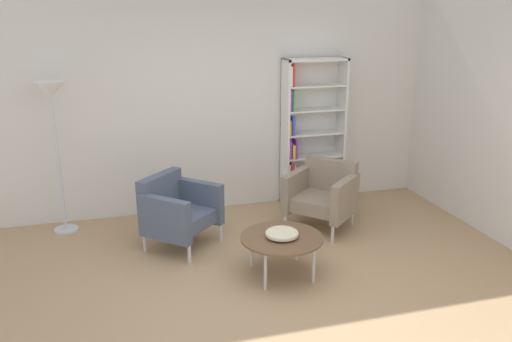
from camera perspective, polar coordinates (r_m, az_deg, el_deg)
ground_plane at (r=4.88m, az=1.66°, el=-13.68°), size 8.32×8.32×0.00m
plaster_back_panel at (r=6.66m, az=-4.62°, el=8.06°), size 6.40×0.12×2.90m
bookshelf_tall at (r=6.90m, az=5.66°, el=3.95°), size 0.80×0.30×1.90m
coffee_table_low at (r=5.14m, az=2.80°, el=-7.38°), size 0.80×0.80×0.40m
decorative_bowl at (r=5.11m, az=2.81°, el=-6.73°), size 0.32×0.32×0.05m
armchair_corner_red at (r=6.26m, az=7.17°, el=-2.44°), size 0.95×0.95×0.78m
armchair_spare_guest at (r=5.79m, az=-8.47°, el=-4.16°), size 0.95×0.95×0.78m
floor_lamp_torchiere at (r=6.23m, az=-21.08°, el=6.31°), size 0.32×0.32×1.74m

